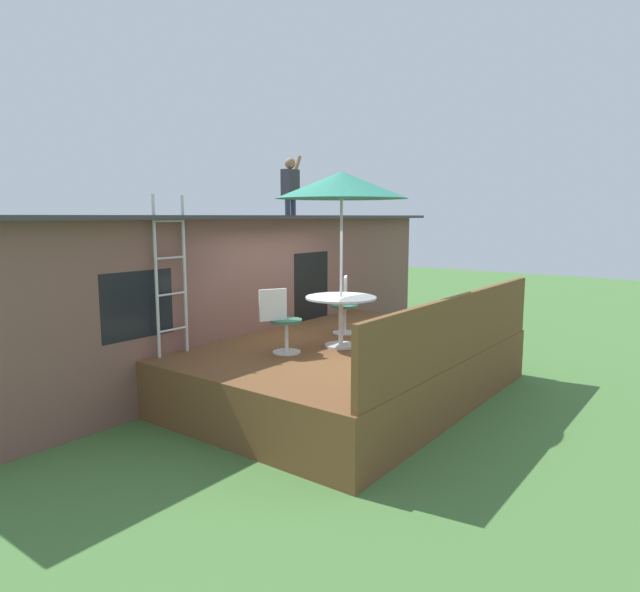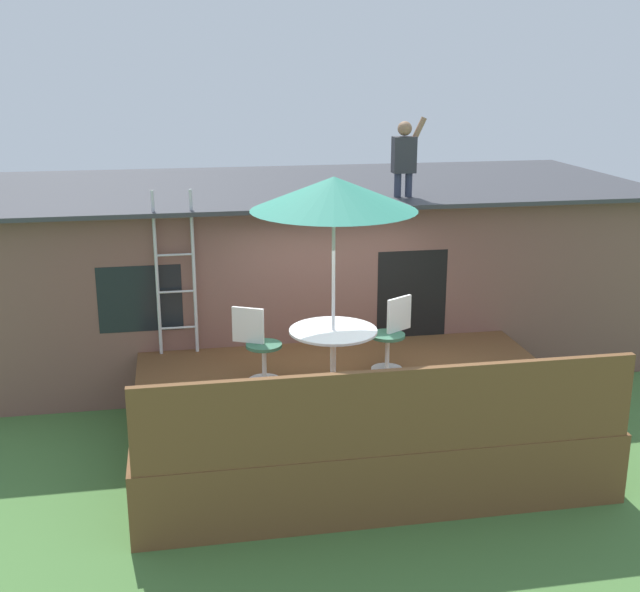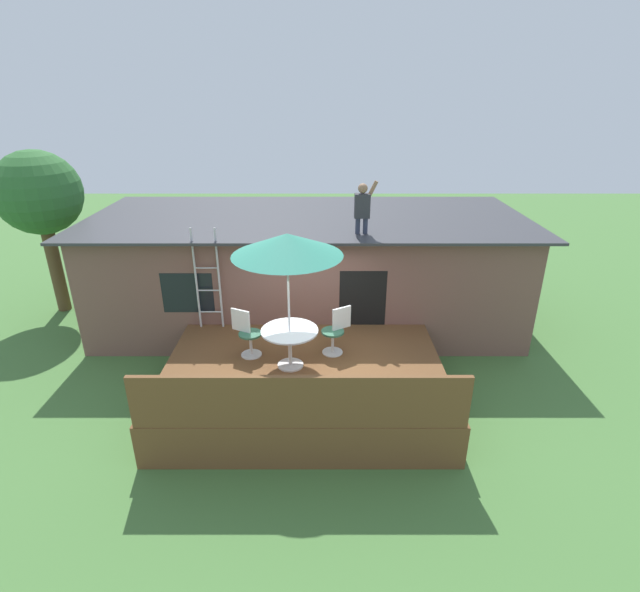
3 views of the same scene
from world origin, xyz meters
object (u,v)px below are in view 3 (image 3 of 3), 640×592
person_figure (362,205)px  patio_chair_right (335,331)px  patio_umbrella (286,245)px  patio_table (289,338)px  step_ladder (207,279)px  backyard_tree (37,195)px  patio_chair_left (246,333)px

person_figure → patio_chair_right: bearing=-109.5°
patio_umbrella → patio_table: bearing=153.4°
patio_table → patio_chair_right: (0.86, 0.52, -0.13)m
patio_umbrella → step_ladder: patio_umbrella is taller
backyard_tree → patio_umbrella: bearing=-33.2°
patio_umbrella → patio_chair_right: (0.86, 0.52, -1.89)m
patio_chair_right → backyard_tree: 8.39m
person_figure → step_ladder: bearing=-170.3°
patio_umbrella → backyard_tree: bearing=146.8°
step_ladder → backyard_tree: bearing=150.6°
patio_chair_left → step_ladder: bearing=155.4°
patio_chair_left → person_figure: bearing=63.8°
patio_table → backyard_tree: backyard_tree is taller
step_ladder → patio_chair_left: (0.95, -1.18, -0.64)m
patio_umbrella → patio_chair_right: size_ratio=2.76×
person_figure → patio_chair_left: 3.53m
person_figure → patio_chair_right: person_figure is taller
backyard_tree → patio_chair_left: bearing=-34.2°
patio_table → person_figure: 3.24m
step_ladder → patio_chair_right: bearing=-22.3°
step_ladder → person_figure: size_ratio=1.98×
patio_table → person_figure: person_figure is taller
step_ladder → backyard_tree: backyard_tree is taller
patio_umbrella → patio_chair_right: bearing=31.1°
patio_chair_left → patio_umbrella: bearing=-0.0°
person_figure → patio_chair_right: (-0.58, -1.63, -2.08)m
patio_table → person_figure: bearing=56.3°
patio_table → patio_chair_left: patio_chair_left is taller
patio_umbrella → step_ladder: bearing=138.2°
backyard_tree → patio_chair_right: bearing=-26.9°
patio_chair_left → patio_table: bearing=-0.0°
patio_umbrella → step_ladder: (-1.79, 1.60, -1.25)m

